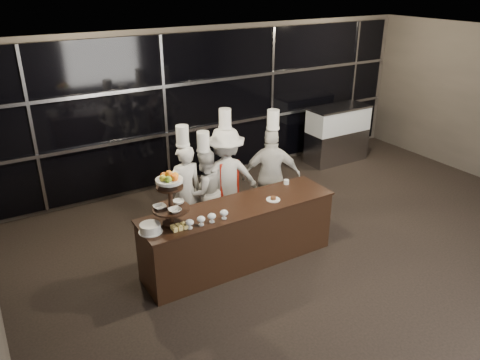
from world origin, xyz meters
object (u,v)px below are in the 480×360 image
chef_b (205,190)px  chef_c (226,177)px  display_stand (170,195)px  chef_d (271,175)px  buffet_counter (239,234)px  display_case (337,131)px  layer_cake (150,228)px  chef_a (185,190)px

chef_b → chef_c: chef_c is taller
display_stand → chef_b: 1.61m
chef_c → chef_d: (0.70, -0.29, -0.02)m
buffet_counter → display_stand: 1.33m
display_stand → chef_d: 2.31m
display_case → chef_b: size_ratio=0.82×
buffet_counter → display_stand: (-1.00, -0.00, 0.87)m
buffet_counter → chef_b: (0.02, 1.08, 0.25)m
display_stand → chef_b: bearing=46.7°
chef_d → chef_b: bearing=165.7°
layer_cake → buffet_counter: bearing=2.2°
layer_cake → display_case: 5.79m
buffet_counter → chef_a: 1.19m
display_case → chef_d: size_ratio=0.72×
chef_a → chef_b: size_ratio=1.08×
chef_d → chef_a: bearing=168.3°
chef_c → chef_d: 0.76m
chef_b → chef_d: (1.09, -0.28, 0.12)m
chef_a → display_stand: bearing=-122.1°
display_case → display_stand: bearing=-154.5°
display_stand → chef_a: size_ratio=0.41×
display_stand → buffet_counter: bearing=0.0°
chef_c → chef_d: size_ratio=1.02×
display_case → chef_d: chef_d is taller
display_stand → layer_cake: size_ratio=2.48×
layer_cake → chef_a: 1.53m
layer_cake → chef_a: (1.00, 1.15, -0.17)m
buffet_counter → chef_c: bearing=69.5°
buffet_counter → chef_a: bearing=105.9°
buffet_counter → chef_b: chef_b is taller
chef_c → buffet_counter: bearing=-110.5°
chef_a → display_case: bearing=16.5°
display_stand → chef_d: bearing=20.9°
display_case → chef_c: size_ratio=0.70×
chef_c → display_stand: bearing=-142.2°
display_stand → chef_a: 1.40m
display_case → chef_a: (-4.26, -1.26, 0.11)m
chef_a → chef_b: (0.33, -0.02, -0.09)m
chef_c → chef_d: chef_c is taller
buffet_counter → chef_b: bearing=89.1°
buffet_counter → display_case: size_ratio=2.05×
chef_d → display_stand: bearing=-159.1°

